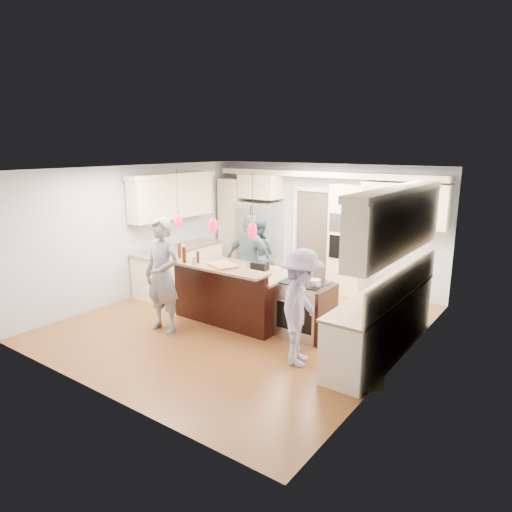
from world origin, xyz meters
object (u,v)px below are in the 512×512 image
(kitchen_island, at_px, (236,293))
(island_range, at_px, (306,309))
(person_far_left, at_px, (258,255))
(refrigerator, at_px, (259,239))
(person_bar_end, at_px, (163,275))

(kitchen_island, distance_m, island_range, 1.41)
(island_range, bearing_deg, kitchen_island, -176.91)
(island_range, height_order, person_far_left, person_far_left)
(person_far_left, bearing_deg, refrigerator, -64.20)
(refrigerator, relative_size, person_bar_end, 0.93)
(refrigerator, height_order, island_range, refrigerator)
(person_bar_end, relative_size, person_far_left, 1.22)
(person_bar_end, bearing_deg, refrigerator, 97.37)
(kitchen_island, relative_size, person_far_left, 1.32)
(refrigerator, relative_size, person_far_left, 1.13)
(island_range, distance_m, person_bar_end, 2.45)
(person_bar_end, xyz_separation_m, person_far_left, (0.04, 2.67, -0.17))
(refrigerator, height_order, person_bar_end, person_bar_end)
(kitchen_island, relative_size, island_range, 2.28)
(refrigerator, relative_size, kitchen_island, 0.86)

